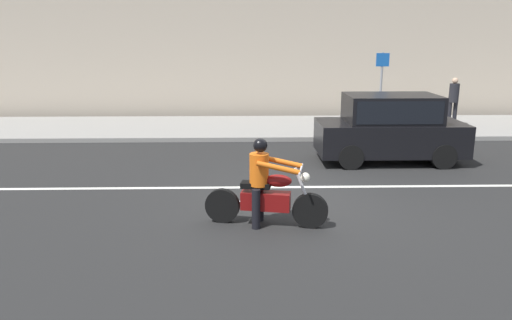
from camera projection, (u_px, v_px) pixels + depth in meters
ground_plane at (295, 200)px, 10.26m from camera, size 80.00×80.00×0.00m
sidewalk_slab at (273, 127)px, 18.00m from camera, size 40.00×4.40×0.14m
lane_marking_stripe at (315, 187)px, 11.15m from camera, size 18.00×0.14×0.01m
motorcycle_with_rider_orange_stripe at (265, 190)px, 8.78m from camera, size 2.19×0.78×1.58m
parked_hatchback_black at (390, 127)px, 13.19m from camera, size 3.83×1.76×1.80m
street_sign_post at (381, 83)px, 16.82m from camera, size 0.44×0.08×2.62m
pedestrian_bystander at (454, 98)px, 17.61m from camera, size 0.34×0.34×1.73m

